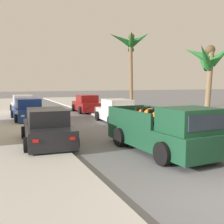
{
  "coord_description": "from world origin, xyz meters",
  "views": [
    {
      "loc": [
        -4.72,
        -4.27,
        2.61
      ],
      "look_at": [
        0.37,
        7.76,
        1.2
      ],
      "focal_mm": 43.6,
      "sensor_mm": 36.0,
      "label": 1
    }
  ],
  "objects_px": {
    "palm_tree_left_fore": "(130,45)",
    "car_left_near": "(117,112)",
    "car_left_far": "(87,104)",
    "car_right_near": "(47,128)",
    "pickup_truck": "(163,131)",
    "car_left_mid": "(28,111)",
    "car_right_mid": "(23,104)",
    "palm_tree_left_mid": "(208,61)"
  },
  "relations": [
    {
      "from": "palm_tree_left_fore",
      "to": "car_left_near",
      "type": "bearing_deg",
      "value": -123.0
    },
    {
      "from": "car_left_far",
      "to": "palm_tree_left_fore",
      "type": "xyz_separation_m",
      "value": [
        4.17,
        -0.25,
        5.31
      ]
    },
    {
      "from": "car_right_near",
      "to": "palm_tree_left_fore",
      "type": "xyz_separation_m",
      "value": [
        9.6,
        11.42,
        5.31
      ]
    },
    {
      "from": "pickup_truck",
      "to": "car_left_far",
      "type": "xyz_separation_m",
      "value": [
        1.65,
        14.54,
        -0.1
      ]
    },
    {
      "from": "car_left_near",
      "to": "car_right_near",
      "type": "height_order",
      "value": "same"
    },
    {
      "from": "car_left_mid",
      "to": "car_right_near",
      "type": "bearing_deg",
      "value": -90.22
    },
    {
      "from": "car_left_near",
      "to": "car_right_mid",
      "type": "xyz_separation_m",
      "value": [
        -5.15,
        8.65,
        0.0
      ]
    },
    {
      "from": "car_left_far",
      "to": "car_left_near",
      "type": "bearing_deg",
      "value": -91.0
    },
    {
      "from": "pickup_truck",
      "to": "car_right_mid",
      "type": "height_order",
      "value": "pickup_truck"
    },
    {
      "from": "car_right_mid",
      "to": "palm_tree_left_fore",
      "type": "distance_m",
      "value": 11.02
    },
    {
      "from": "palm_tree_left_mid",
      "to": "car_left_mid",
      "type": "bearing_deg",
      "value": 153.08
    },
    {
      "from": "car_right_near",
      "to": "car_right_mid",
      "type": "height_order",
      "value": "same"
    },
    {
      "from": "pickup_truck",
      "to": "car_left_far",
      "type": "bearing_deg",
      "value": 83.51
    },
    {
      "from": "car_left_mid",
      "to": "palm_tree_left_fore",
      "type": "height_order",
      "value": "palm_tree_left_fore"
    },
    {
      "from": "pickup_truck",
      "to": "palm_tree_left_fore",
      "type": "height_order",
      "value": "palm_tree_left_fore"
    },
    {
      "from": "car_left_mid",
      "to": "car_left_far",
      "type": "bearing_deg",
      "value": 34.78
    },
    {
      "from": "palm_tree_left_mid",
      "to": "palm_tree_left_fore",
      "type": "bearing_deg",
      "value": 97.12
    },
    {
      "from": "pickup_truck",
      "to": "car_left_far",
      "type": "relative_size",
      "value": 1.23
    },
    {
      "from": "car_left_near",
      "to": "palm_tree_left_mid",
      "type": "relative_size",
      "value": 0.85
    },
    {
      "from": "car_right_near",
      "to": "car_right_mid",
      "type": "distance_m",
      "value": 13.47
    },
    {
      "from": "pickup_truck",
      "to": "car_right_near",
      "type": "height_order",
      "value": "pickup_truck"
    },
    {
      "from": "car_left_near",
      "to": "car_left_far",
      "type": "bearing_deg",
      "value": 89.0
    },
    {
      "from": "pickup_truck",
      "to": "palm_tree_left_mid",
      "type": "distance_m",
      "value": 9.33
    },
    {
      "from": "car_right_mid",
      "to": "palm_tree_left_mid",
      "type": "xyz_separation_m",
      "value": [
        10.55,
        -10.98,
        3.31
      ]
    },
    {
      "from": "car_right_mid",
      "to": "palm_tree_left_mid",
      "type": "distance_m",
      "value": 15.58
    },
    {
      "from": "car_left_far",
      "to": "car_right_mid",
      "type": "bearing_deg",
      "value": 161.15
    },
    {
      "from": "car_right_mid",
      "to": "car_left_far",
      "type": "bearing_deg",
      "value": -18.85
    },
    {
      "from": "car_left_near",
      "to": "car_left_mid",
      "type": "xyz_separation_m",
      "value": [
        -5.29,
        3.1,
        0.0
      ]
    },
    {
      "from": "car_left_mid",
      "to": "palm_tree_left_fore",
      "type": "distance_m",
      "value": 11.49
    },
    {
      "from": "car_right_mid",
      "to": "car_left_near",
      "type": "bearing_deg",
      "value": -59.25
    },
    {
      "from": "car_right_near",
      "to": "car_left_mid",
      "type": "relative_size",
      "value": 1.0
    },
    {
      "from": "car_left_mid",
      "to": "palm_tree_left_mid",
      "type": "xyz_separation_m",
      "value": [
        10.69,
        -5.43,
        3.31
      ]
    },
    {
      "from": "car_left_mid",
      "to": "car_left_near",
      "type": "bearing_deg",
      "value": -30.38
    },
    {
      "from": "pickup_truck",
      "to": "car_left_mid",
      "type": "xyz_separation_m",
      "value": [
        -3.75,
        10.79,
        -0.1
      ]
    },
    {
      "from": "car_left_mid",
      "to": "palm_tree_left_mid",
      "type": "distance_m",
      "value": 12.43
    },
    {
      "from": "car_right_near",
      "to": "car_left_mid",
      "type": "bearing_deg",
      "value": 89.78
    },
    {
      "from": "car_right_near",
      "to": "palm_tree_left_mid",
      "type": "height_order",
      "value": "palm_tree_left_mid"
    },
    {
      "from": "pickup_truck",
      "to": "car_right_near",
      "type": "distance_m",
      "value": 4.75
    },
    {
      "from": "car_right_mid",
      "to": "car_left_mid",
      "type": "bearing_deg",
      "value": -91.43
    },
    {
      "from": "car_left_far",
      "to": "palm_tree_left_mid",
      "type": "distance_m",
      "value": 11.1
    },
    {
      "from": "palm_tree_left_mid",
      "to": "car_left_near",
      "type": "bearing_deg",
      "value": 156.68
    },
    {
      "from": "pickup_truck",
      "to": "car_left_near",
      "type": "height_order",
      "value": "pickup_truck"
    }
  ]
}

